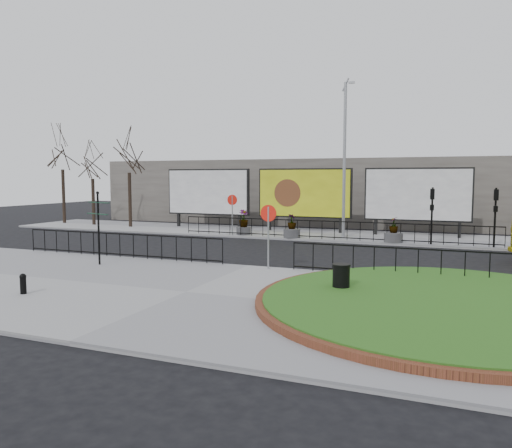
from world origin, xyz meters
The scene contains 26 objects.
ground centered at (0.00, 0.00, 0.00)m, with size 90.00×90.00×0.00m, color black.
pavement_near centered at (0.00, -5.00, 0.06)m, with size 30.00×10.00×0.12m, color gray.
pavement_far centered at (0.00, 12.00, 0.06)m, with size 44.00×6.00×0.12m, color gray.
brick_edge centered at (7.50, -4.00, 0.21)m, with size 10.40×10.40×0.18m, color brown.
grass_lawn centered at (7.50, -4.00, 0.23)m, with size 10.00×10.00×0.22m, color #1A5115.
railing_near_left centered at (-6.00, -0.30, 0.67)m, with size 10.00×0.10×1.10m, color black, non-canonical shape.
railing_near_right centered at (6.50, -0.30, 0.67)m, with size 9.00×0.10×1.10m, color black, non-canonical shape.
railing_far centered at (1.00, 9.30, 0.67)m, with size 18.00×0.10×1.10m, color black, non-canonical shape.
speed_sign_far centered at (-5.00, 9.40, 1.92)m, with size 0.64×0.07×2.47m.
speed_sign_near centered at (1.00, -0.40, 1.92)m, with size 0.64×0.07×2.47m.
billboard_left centered at (-8.50, 12.97, 2.60)m, with size 6.20×0.31×4.10m.
billboard_mid centered at (-1.50, 12.97, 2.60)m, with size 6.20×0.31×4.10m.
billboard_right centered at (5.50, 12.97, 2.60)m, with size 6.20×0.31×4.10m.
lamp_post centered at (1.51, 11.00, 4.83)m, with size 0.74×0.18×9.23m.
signal_pole_a centered at (6.50, 9.34, 2.10)m, with size 0.22×0.26×3.00m.
signal_pole_b centered at (9.50, 9.34, 2.10)m, with size 0.22×0.26×3.00m.
tree_left centered at (-14.00, 11.50, 3.62)m, with size 2.00×2.00×7.00m, color #2D2119, non-canonical shape.
tree_mid centered at (-17.50, 11.80, 3.22)m, with size 2.00×2.00×6.20m, color #2D2119, non-canonical shape.
tree_far centered at (-20.50, 12.00, 3.87)m, with size 2.00×2.00×7.50m, color #2D2119, non-canonical shape.
building_backdrop centered at (0.00, 22.00, 2.50)m, with size 40.00×10.00×5.00m, color slate.
fingerpost_sign centered at (-5.68, -2.05, 1.91)m, with size 1.37×0.63×2.96m.
bollard centered at (-4.44, -7.07, 0.46)m, with size 0.20×0.20×0.62m.
litter_bin centered at (4.50, -3.50, 0.58)m, with size 0.55×0.55×0.91m.
planter_a centered at (-4.46, 9.88, 0.75)m, with size 0.89×0.89×1.54m.
planter_b centered at (-1.20, 9.45, 0.59)m, with size 0.99×0.99×1.40m.
planter_c centered at (4.56, 9.49, 0.57)m, with size 1.00×1.00×1.38m.
Camera 1 is at (7.63, -18.22, 3.63)m, focal length 35.00 mm.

